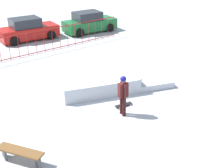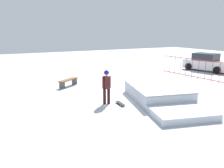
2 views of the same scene
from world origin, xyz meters
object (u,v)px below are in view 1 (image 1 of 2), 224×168
(skate_ramp, at_px, (105,80))
(parked_car_green, at_px, (89,23))
(parked_car_red, at_px, (28,30))
(skater, at_px, (123,93))
(skateboard, at_px, (123,105))
(park_bench, at_px, (20,153))

(skate_ramp, height_order, parked_car_green, parked_car_green)
(parked_car_red, bearing_deg, skater, -92.93)
(skateboard, relative_size, parked_car_red, 0.20)
(skater, bearing_deg, skate_ramp, 78.55)
(skater, xyz_separation_m, park_bench, (-4.51, -0.57, -0.65))
(skateboard, xyz_separation_m, park_bench, (-4.95, -1.11, 0.28))
(skater, height_order, park_bench, skater)
(skater, height_order, skateboard, skater)
(skate_ramp, relative_size, park_bench, 3.81)
(skateboard, bearing_deg, skater, -124.53)
(skateboard, distance_m, parked_car_red, 11.97)
(park_bench, height_order, parked_car_red, parked_car_red)
(park_bench, xyz_separation_m, parked_car_red, (5.28, 13.06, 0.37))
(parked_car_red, bearing_deg, skate_ramp, -88.46)
(parked_car_green, bearing_deg, parked_car_red, 173.23)
(park_bench, xyz_separation_m, parked_car_green, (10.02, 12.40, 0.37))
(park_bench, relative_size, parked_car_red, 0.38)
(skateboard, bearing_deg, park_bench, -162.55)
(skate_ramp, height_order, parked_car_red, parked_car_red)
(parked_car_red, bearing_deg, skateboard, -90.98)
(skater, xyz_separation_m, parked_car_red, (0.78, 12.49, -0.28))
(parked_car_red, xyz_separation_m, parked_car_green, (4.73, -0.66, 0.00))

